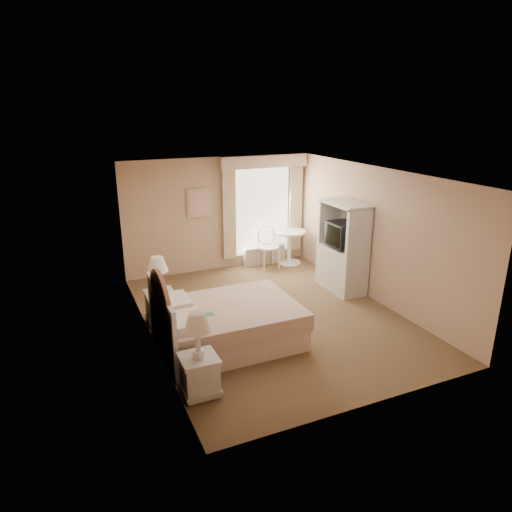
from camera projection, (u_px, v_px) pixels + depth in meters
name	position (u px, v px, depth m)	size (l,w,h in m)	color
room	(273.00, 248.00, 7.66)	(4.21, 5.51, 2.51)	brown
window	(264.00, 207.00, 10.34)	(2.05, 0.22, 2.51)	white
framed_art	(199.00, 203.00, 9.75)	(0.52, 0.04, 0.62)	tan
bed	(223.00, 323.00, 7.02)	(2.11, 1.63, 1.44)	tan
nightstand_near	(199.00, 365.00, 5.75)	(0.47, 0.47, 1.13)	silver
nightstand_far	(160.00, 299.00, 7.69)	(0.48, 0.48, 1.16)	silver
round_table	(289.00, 242.00, 10.58)	(0.75, 0.75, 0.79)	white
cafe_chair	(268.00, 243.00, 10.34)	(0.48, 0.48, 0.96)	white
armoire	(342.00, 254.00, 9.00)	(0.54, 1.07, 1.78)	silver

